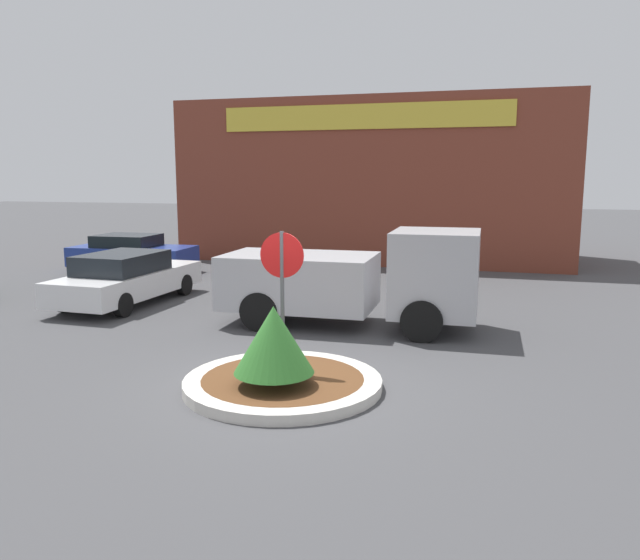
# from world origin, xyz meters

# --- Properties ---
(ground_plane) EXTENTS (120.00, 120.00, 0.00)m
(ground_plane) POSITION_xyz_m (0.00, 0.00, 0.00)
(ground_plane) COLOR #474749
(traffic_island) EXTENTS (3.21, 3.21, 0.17)m
(traffic_island) POSITION_xyz_m (0.00, 0.00, 0.09)
(traffic_island) COLOR beige
(traffic_island) RESTS_ON ground_plane
(stop_sign) EXTENTS (0.76, 0.07, 2.50)m
(stop_sign) POSITION_xyz_m (-0.20, 0.58, 1.75)
(stop_sign) COLOR #4C4C51
(stop_sign) RESTS_ON ground_plane
(island_shrub) EXTENTS (1.26, 1.26, 1.26)m
(island_shrub) POSITION_xyz_m (-0.01, -0.38, 0.91)
(island_shrub) COLOR brown
(island_shrub) RESTS_ON traffic_island
(utility_truck) EXTENTS (5.76, 2.24, 2.23)m
(utility_truck) POSITION_xyz_m (0.22, 4.43, 1.11)
(utility_truck) COLOR #B2B2B7
(utility_truck) RESTS_ON ground_plane
(storefront_building) EXTENTS (15.37, 6.07, 6.34)m
(storefront_building) POSITION_xyz_m (-1.68, 16.82, 3.17)
(storefront_building) COLOR brown
(storefront_building) RESTS_ON ground_plane
(parked_sedan_blue) EXTENTS (4.30, 2.06, 1.35)m
(parked_sedan_blue) POSITION_xyz_m (-9.16, 10.07, 0.70)
(parked_sedan_blue) COLOR navy
(parked_sedan_blue) RESTS_ON ground_plane
(parked_sedan_white) EXTENTS (2.00, 4.82, 1.39)m
(parked_sedan_white) POSITION_xyz_m (-6.26, 5.26, 0.70)
(parked_sedan_white) COLOR silver
(parked_sedan_white) RESTS_ON ground_plane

